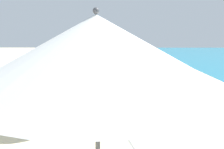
{
  "coord_description": "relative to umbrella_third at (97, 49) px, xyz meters",
  "views": [
    {
      "loc": [
        -0.27,
        6.35,
        2.4
      ],
      "look_at": [
        -0.28,
        11.74,
        1.34
      ],
      "focal_mm": 34.82,
      "sensor_mm": 36.0,
      "label": 1
    }
  ],
  "objects": [
    {
      "name": "umbrella_third",
      "position": [
        0.0,
        0.0,
        0.0
      ],
      "size": [
        2.3,
        2.3,
        2.61
      ],
      "color": "#4C4C51",
      "rests_on": "ground"
    },
    {
      "name": "umbrella_fourth",
      "position": [
        -0.34,
        4.04,
        0.21
      ],
      "size": [
        1.89,
        1.89,
        2.71
      ],
      "color": "#4C4C51",
      "rests_on": "ground"
    },
    {
      "name": "lounger_fourth_shoreside",
      "position": [
        0.74,
        4.97,
        -1.98
      ],
      "size": [
        1.43,
        0.81,
        0.49
      ],
      "rotation": [
        0.0,
        0.0,
        -0.1
      ],
      "color": "#D8593F",
      "rests_on": "ground"
    },
    {
      "name": "lounger_fourth_inland",
      "position": [
        0.09,
        3.01,
        -1.91
      ],
      "size": [
        1.62,
        0.76,
        0.65
      ],
      "rotation": [
        0.0,
        0.0,
        -0.08
      ],
      "color": "yellow",
      "rests_on": "ground"
    },
    {
      "name": "umbrella_fifth",
      "position": [
        -0.6,
        8.66,
        0.31
      ],
      "size": [
        2.05,
        2.05,
        2.84
      ],
      "color": "olive",
      "rests_on": "ground"
    },
    {
      "name": "lounger_fifth_shoreside",
      "position": [
        -0.12,
        9.74,
        -1.93
      ],
      "size": [
        1.44,
        0.82,
        0.59
      ],
      "rotation": [
        0.0,
        0.0,
        -0.18
      ],
      "color": "yellow",
      "rests_on": "ground"
    },
    {
      "name": "lounger_fifth_inland",
      "position": [
        0.37,
        7.63,
        -1.95
      ],
      "size": [
        1.19,
        0.58,
        0.58
      ],
      "rotation": [
        0.0,
        0.0,
        -0.0
      ],
      "color": "yellow",
      "rests_on": "ground"
    },
    {
      "name": "umbrella_farthest",
      "position": [
        -0.38,
        12.67,
        0.27
      ],
      "size": [
        1.85,
        1.85,
        2.74
      ],
      "color": "#4C4C51",
      "rests_on": "ground"
    },
    {
      "name": "lounger_farthest_shoreside",
      "position": [
        0.18,
        13.89,
        -1.95
      ],
      "size": [
        1.5,
        0.59,
        0.6
      ],
      "rotation": [
        0.0,
        0.0,
        0.0
      ],
      "color": "yellow",
      "rests_on": "ground"
    },
    {
      "name": "lounger_farthest_inland",
      "position": [
        0.17,
        11.46,
        -1.93
      ],
      "size": [
        1.32,
        0.81,
        0.56
      ],
      "rotation": [
        0.0,
        0.0,
        -0.17
      ],
      "color": "yellow",
      "rests_on": "ground"
    },
    {
      "name": "person_walking_mid",
      "position": [
        -3.94,
        17.13,
        -1.27
      ],
      "size": [
        0.26,
        0.38,
        1.6
      ],
      "rotation": [
        0.0,
        0.0,
        3.24
      ],
      "color": "#262628",
      "rests_on": "ground"
    },
    {
      "name": "cooler_box",
      "position": [
        -1.31,
        14.88,
        -2.05
      ],
      "size": [
        0.55,
        0.45,
        0.37
      ],
      "color": "#338C59",
      "rests_on": "ground"
    }
  ]
}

